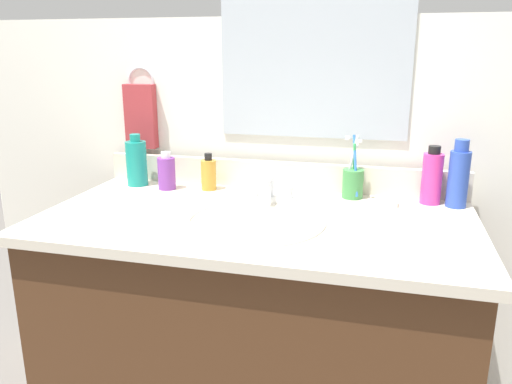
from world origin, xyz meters
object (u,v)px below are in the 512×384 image
Objects in this scene: bottle_cream_purple at (167,172)px; soap_bar at (386,201)px; cup_green at (353,182)px; bottle_soap_pink at (432,177)px; bottle_mouthwash_teal at (137,162)px; bottle_oil_amber at (209,174)px; bottle_shampoo_blue at (458,176)px; faucet at (270,192)px; hand_towel at (141,116)px.

soap_bar is at bearing -0.55° from bottle_cream_purple.
cup_green is (0.60, 0.05, -0.00)m from bottle_cream_purple.
bottle_soap_pink reaches higher than soap_bar.
bottle_mouthwash_teal is 1.44× the size of bottle_oil_amber.
cup_green is 0.12m from soap_bar.
bottle_cream_purple is at bearing -175.33° from cup_green.
bottle_shampoo_blue is 3.12× the size of soap_bar.
cup_green is (0.46, 0.02, -0.00)m from bottle_oil_amber.
bottle_shampoo_blue is at bearing 1.95° from bottle_cream_purple.
faucet is at bearing -168.01° from bottle_soap_pink.
hand_towel is 1.12× the size of cup_green.
hand_towel is at bearing 174.48° from cup_green.
bottle_mouthwash_teal is 0.95m from bottle_soap_pink.
soap_bar is at bearing -28.35° from cup_green.
bottle_mouthwash_teal is 0.26m from bottle_oil_amber.
bottle_mouthwash_teal is at bearing -178.93° from bottle_oil_amber.
hand_towel is at bearing 161.01° from faucet.
bottle_soap_pink reaches higher than faucet.
cup_green is (-0.30, 0.02, -0.04)m from bottle_shampoo_blue.
bottle_soap_pink is at bearing 1.64° from bottle_oil_amber.
bottle_oil_amber is at bearing 160.38° from faucet.
bottle_shampoo_blue reaches higher than faucet.
bottle_shampoo_blue reaches higher than bottle_cream_purple.
bottle_mouthwash_teal is 2.72× the size of soap_bar.
hand_towel is 0.99m from bottle_soap_pink.
hand_towel is 0.57m from faucet.
bottle_shampoo_blue reaches higher than bottle_mouthwash_teal.
hand_towel is 0.25m from bottle_cream_purple.
cup_green is at bearing 2.65° from bottle_oil_amber.
faucet is 0.37m from bottle_cream_purple.
faucet is at bearing -8.27° from bottle_cream_purple.
bottle_shampoo_blue is at bearing 0.23° from bottle_oil_amber.
bottle_oil_amber is (-0.69, -0.02, -0.03)m from bottle_soap_pink.
bottle_soap_pink is 0.87× the size of bottle_shampoo_blue.
bottle_soap_pink is 0.15m from soap_bar.
bottle_mouthwash_teal reaches higher than bottle_cream_purple.
bottle_oil_amber is at bearing 11.43° from bottle_cream_purple.
bottle_cream_purple is (-0.14, -0.03, 0.00)m from bottle_oil_amber.
bottle_shampoo_blue is at bearing -13.25° from bottle_soap_pink.
hand_towel is at bearing 139.82° from bottle_cream_purple.
bottle_soap_pink is 0.07m from bottle_shampoo_blue.
hand_towel is at bearing 161.52° from bottle_oil_amber.
hand_towel reaches higher than bottle_soap_pink.
bottle_cream_purple is (0.14, -0.12, -0.16)m from hand_towel.
bottle_mouthwash_teal is 0.87× the size of bottle_shampoo_blue.
bottle_mouthwash_teal reaches higher than bottle_oil_amber.
bottle_mouthwash_teal is at bearing 169.12° from bottle_cream_purple.
bottle_oil_amber is at bearing 1.07° from bottle_mouthwash_teal.
hand_towel is 0.17m from bottle_mouthwash_teal.
bottle_shampoo_blue is 1.01× the size of cup_green.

